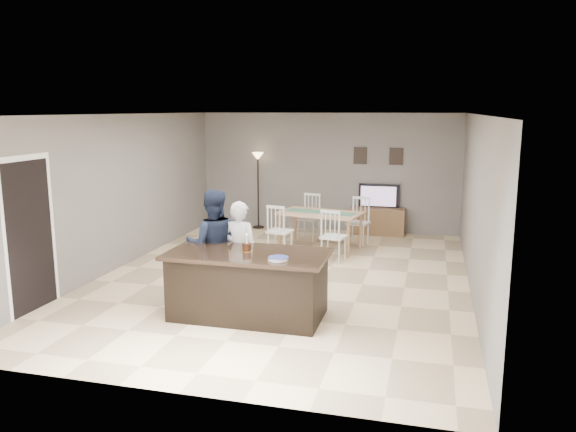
% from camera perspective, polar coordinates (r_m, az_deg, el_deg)
% --- Properties ---
extents(floor, '(8.00, 8.00, 0.00)m').
position_cam_1_polar(floor, '(9.44, -0.54, -6.34)').
color(floor, beige).
rests_on(floor, ground).
extents(room_shell, '(8.00, 8.00, 8.00)m').
position_cam_1_polar(room_shell, '(9.09, -0.55, 3.82)').
color(room_shell, slate).
rests_on(room_shell, floor).
extents(kitchen_island, '(2.15, 1.10, 0.90)m').
position_cam_1_polar(kitchen_island, '(7.66, -4.06, -6.92)').
color(kitchen_island, black).
rests_on(kitchen_island, floor).
extents(tv_console, '(1.20, 0.40, 0.60)m').
position_cam_1_polar(tv_console, '(12.78, 9.08, -0.53)').
color(tv_console, brown).
rests_on(tv_console, floor).
extents(television, '(0.91, 0.12, 0.53)m').
position_cam_1_polar(television, '(12.75, 9.19, 2.01)').
color(television, black).
rests_on(television, tv_console).
extents(tv_screen_glow, '(0.78, 0.00, 0.78)m').
position_cam_1_polar(tv_screen_glow, '(12.67, 9.16, 1.99)').
color(tv_screen_glow, '#CA5916').
rests_on(tv_screen_glow, tv_console).
extents(picture_frames, '(1.10, 0.02, 0.38)m').
position_cam_1_polar(picture_frames, '(12.78, 9.14, 6.04)').
color(picture_frames, black).
rests_on(picture_frames, room_shell).
extents(doorway, '(0.00, 2.10, 2.65)m').
position_cam_1_polar(doorway, '(8.48, -24.81, -0.57)').
color(doorway, black).
rests_on(doorway, floor).
extents(woman, '(0.57, 0.40, 1.50)m').
position_cam_1_polar(woman, '(8.18, -4.92, -3.65)').
color(woman, silver).
rests_on(woman, floor).
extents(man, '(0.96, 0.85, 1.65)m').
position_cam_1_polar(man, '(8.30, -7.62, -2.94)').
color(man, '#171E33').
rests_on(man, floor).
extents(birthday_cake, '(0.16, 0.16, 0.24)m').
position_cam_1_polar(birthday_cake, '(7.58, -4.21, -3.16)').
color(birthday_cake, gold).
rests_on(birthday_cake, kitchen_island).
extents(plate_stack, '(0.26, 0.26, 0.04)m').
position_cam_1_polar(plate_stack, '(7.12, -1.00, -4.35)').
color(plate_stack, white).
rests_on(plate_stack, kitchen_island).
extents(dining_table, '(1.85, 2.08, 0.98)m').
position_cam_1_polar(dining_table, '(11.23, 3.31, -0.27)').
color(dining_table, tan).
rests_on(dining_table, floor).
extents(floor_lamp, '(0.27, 0.27, 1.79)m').
position_cam_1_polar(floor_lamp, '(13.19, -3.08, 4.72)').
color(floor_lamp, black).
rests_on(floor_lamp, floor).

